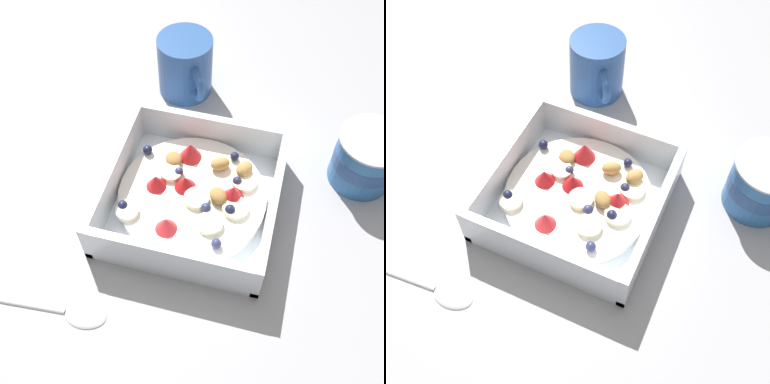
% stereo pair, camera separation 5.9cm
% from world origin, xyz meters
% --- Properties ---
extents(ground_plane, '(2.40, 2.40, 0.00)m').
position_xyz_m(ground_plane, '(0.00, 0.00, 0.00)').
color(ground_plane, '#9E9EA3').
extents(fruit_bowl, '(0.21, 0.21, 0.06)m').
position_xyz_m(fruit_bowl, '(-0.00, 0.02, 0.02)').
color(fruit_bowl, white).
rests_on(fruit_bowl, ground).
extents(spoon, '(0.04, 0.17, 0.01)m').
position_xyz_m(spoon, '(0.17, -0.09, 0.00)').
color(spoon, silver).
rests_on(spoon, ground).
extents(yogurt_cup, '(0.09, 0.09, 0.08)m').
position_xyz_m(yogurt_cup, '(-0.10, 0.22, 0.04)').
color(yogurt_cup, '#3370B7').
rests_on(yogurt_cup, ground).
extents(coffee_mug, '(0.10, 0.08, 0.09)m').
position_xyz_m(coffee_mug, '(-0.20, -0.05, 0.05)').
color(coffee_mug, '#2D5699').
rests_on(coffee_mug, ground).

